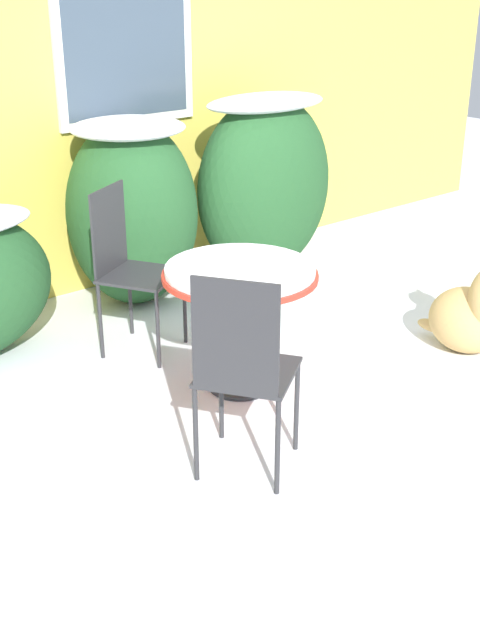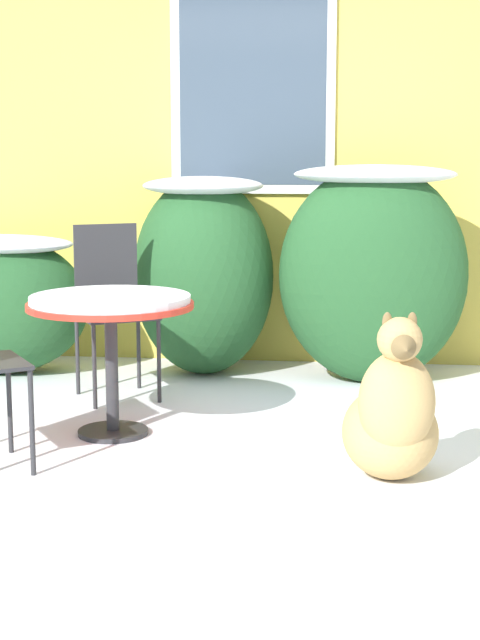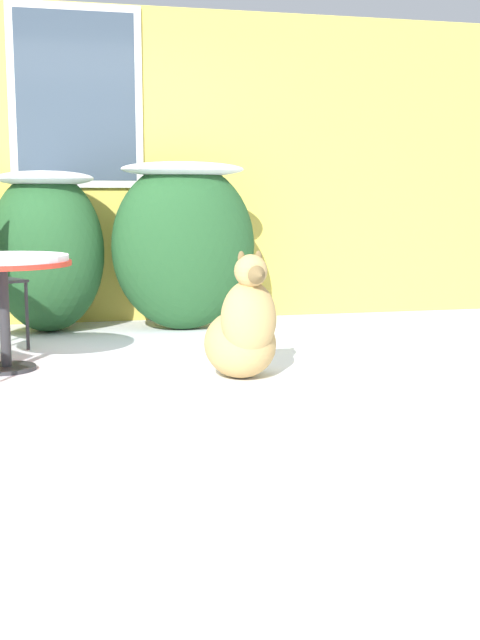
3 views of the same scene
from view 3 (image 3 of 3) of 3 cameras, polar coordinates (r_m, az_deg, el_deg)
ground_plane at (r=4.95m, az=-9.24°, el=-3.85°), size 16.00×16.00×0.00m
house_wall at (r=7.04m, az=-10.81°, el=10.92°), size 8.00×0.10×2.66m
shrub_middle at (r=6.58m, az=-13.57°, el=5.03°), size 0.90×0.88×1.28m
shrub_right at (r=6.51m, az=-4.02°, el=5.55°), size 1.16×0.67×1.35m
patio_table at (r=5.13m, az=-16.54°, el=3.39°), size 0.84×0.84×0.72m
dog at (r=4.71m, az=0.23°, el=-0.87°), size 0.48×0.70×0.77m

